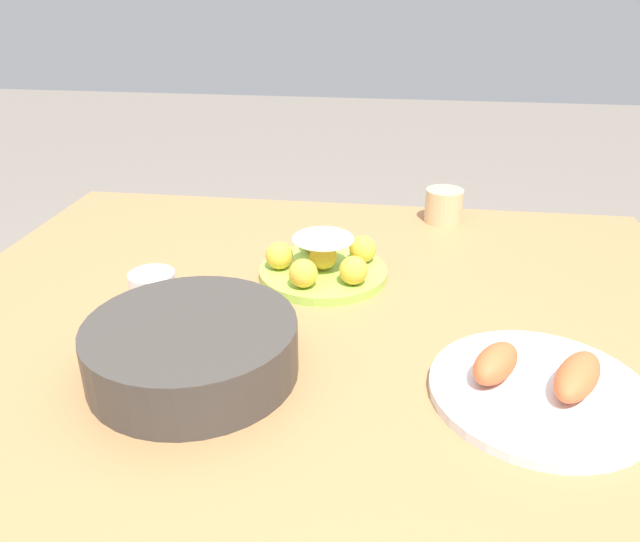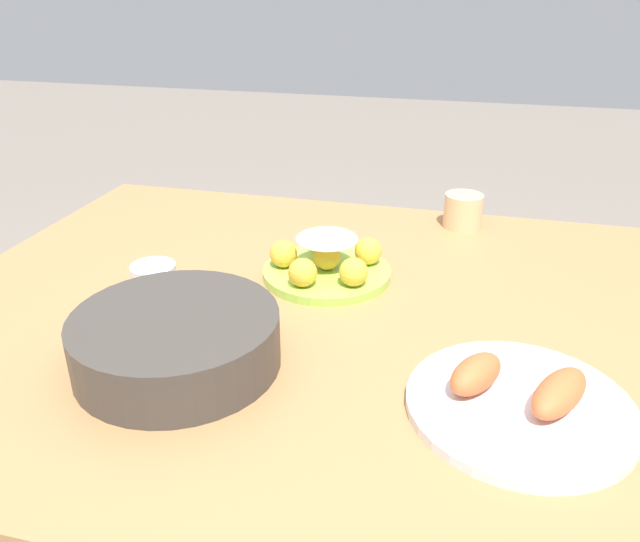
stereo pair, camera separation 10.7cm
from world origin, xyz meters
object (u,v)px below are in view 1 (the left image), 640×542
object	(u,v)px
seafood_platter	(539,386)
cup_near	(444,206)
cup_far	(153,291)
dining_table	(317,355)
serving_bowl	(192,346)
cake_plate	(323,262)

from	to	relation	value
seafood_platter	cup_near	distance (m)	0.63
cup_near	cup_far	distance (m)	0.68
dining_table	seafood_platter	size ratio (longest dim) A/B	4.54
dining_table	serving_bowl	bearing A→B (deg)	54.87
seafood_platter	cup_near	world-z (taller)	cup_near
seafood_platter	cup_near	bearing A→B (deg)	-80.74
serving_bowl	cup_near	size ratio (longest dim) A/B	3.55
cake_plate	serving_bowl	xyz separation A→B (m)	(0.14, 0.32, 0.01)
cake_plate	seafood_platter	xyz separation A→B (m)	(-0.33, 0.31, -0.01)
serving_bowl	cup_far	distance (m)	0.21
seafood_platter	cup_far	bearing A→B (deg)	-14.68
cup_far	seafood_platter	bearing A→B (deg)	165.32
cup_near	cup_far	size ratio (longest dim) A/B	1.10
serving_bowl	seafood_platter	xyz separation A→B (m)	(-0.47, -0.01, -0.03)
serving_bowl	cup_near	world-z (taller)	serving_bowl
dining_table	serving_bowl	distance (m)	0.28
cake_plate	dining_table	bearing A→B (deg)	92.76
serving_bowl	cup_near	xyz separation A→B (m)	(-0.36, -0.64, -0.01)
dining_table	serving_bowl	xyz separation A→B (m)	(0.14, 0.20, 0.13)
dining_table	cup_far	bearing A→B (deg)	7.91
serving_bowl	cup_far	size ratio (longest dim) A/B	3.89
dining_table	seafood_platter	xyz separation A→B (m)	(-0.32, 0.19, 0.11)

